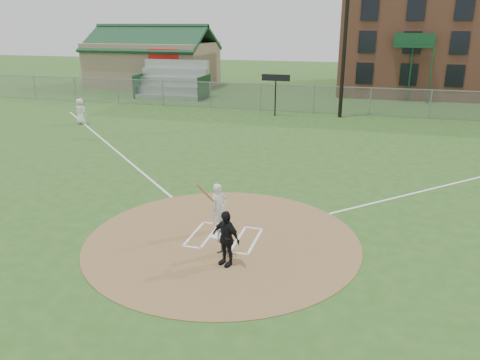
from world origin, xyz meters
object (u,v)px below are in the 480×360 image
(ondeck_player, at_px, (80,111))
(batter_at_plate, at_px, (219,208))
(catcher, at_px, (224,238))
(umpire, at_px, (226,238))
(home_plate, at_px, (218,236))

(ondeck_player, distance_m, batter_at_plate, 19.41)
(catcher, bearing_deg, umpire, -47.40)
(home_plate, distance_m, batter_at_plate, 0.88)
(catcher, xyz_separation_m, ondeck_player, (-14.60, 15.01, 0.27))
(home_plate, distance_m, ondeck_player, 19.75)
(home_plate, distance_m, umpire, 1.94)
(ondeck_player, bearing_deg, catcher, 143.08)
(catcher, bearing_deg, batter_at_plate, 134.08)
(umpire, relative_size, batter_at_plate, 0.89)
(home_plate, bearing_deg, batter_at_plate, 104.63)
(home_plate, xyz_separation_m, ondeck_player, (-14.04, 13.87, 0.80))
(home_plate, distance_m, catcher, 1.38)
(umpire, bearing_deg, batter_at_plate, 137.85)
(umpire, distance_m, ondeck_player, 21.42)
(home_plate, xyz_separation_m, umpire, (0.76, -1.61, 0.78))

